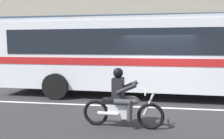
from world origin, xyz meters
TOP-DOWN VIEW (x-y plane):
  - ground_plane at (0.00, 0.00)m, footprint 60.00×60.00m
  - sidewalk_curb at (0.00, 5.10)m, footprint 28.00×3.80m
  - lane_center_stripe at (0.00, -0.60)m, footprint 26.60×0.14m
  - office_building_facade at (0.00, 7.39)m, footprint 28.00×0.89m
  - transit_bus at (0.22, 1.19)m, footprint 13.49×3.03m
  - motorcycle_with_rider at (-1.08, -2.45)m, footprint 2.14×0.64m
  - fire_hydrant at (-4.47, 4.35)m, footprint 0.22×0.30m

SIDE VIEW (x-z plane):
  - ground_plane at x=0.00m, z-range 0.00..0.00m
  - lane_center_stripe at x=0.00m, z-range 0.00..0.01m
  - sidewalk_curb at x=0.00m, z-range 0.00..0.15m
  - fire_hydrant at x=-4.47m, z-range 0.14..0.89m
  - motorcycle_with_rider at x=-1.08m, z-range -0.13..1.44m
  - transit_bus at x=0.22m, z-range 0.27..3.49m
  - office_building_facade at x=0.00m, z-range 0.01..10.27m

